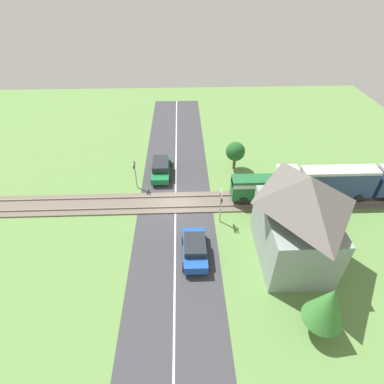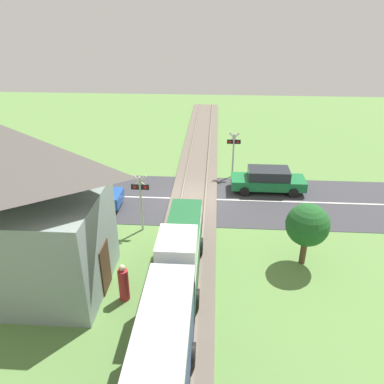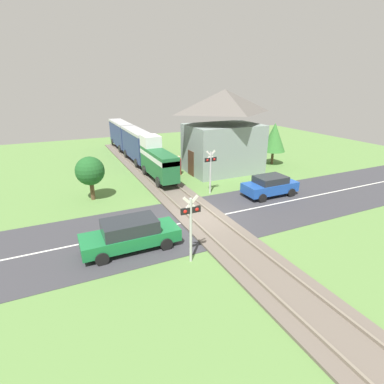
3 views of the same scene
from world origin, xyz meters
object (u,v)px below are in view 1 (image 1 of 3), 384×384
(car_near_crossing, at_px, (161,167))
(crossing_signal_west_approach, at_px, (135,170))
(station_building, at_px, (298,221))
(pedestrian_by_station, at_px, (283,211))
(train, at_px, (344,182))
(car_far_side, at_px, (195,249))
(crossing_signal_east_approach, at_px, (221,202))

(car_near_crossing, distance_m, crossing_signal_west_approach, 3.29)
(station_building, height_order, pedestrian_by_station, station_building)
(train, relative_size, station_building, 2.73)
(station_building, bearing_deg, crossing_signal_west_approach, -126.01)
(car_near_crossing, bearing_deg, crossing_signal_west_approach, -45.59)
(car_near_crossing, bearing_deg, car_far_side, 15.28)
(pedestrian_by_station, bearing_deg, crossing_signal_west_approach, -110.51)
(crossing_signal_west_approach, height_order, crossing_signal_east_approach, same)
(train, xyz_separation_m, crossing_signal_east_approach, (2.44, -10.84, 0.12))
(car_near_crossing, distance_m, station_building, 14.65)
(train, distance_m, crossing_signal_east_approach, 11.11)
(car_far_side, bearing_deg, station_building, 88.52)
(car_near_crossing, height_order, station_building, station_building)
(crossing_signal_west_approach, bearing_deg, pedestrian_by_station, 69.49)
(train, xyz_separation_m, pedestrian_by_station, (2.20, -5.68, -1.13))
(crossing_signal_east_approach, height_order, pedestrian_by_station, crossing_signal_east_approach)
(crossing_signal_west_approach, xyz_separation_m, pedestrian_by_station, (4.64, 12.40, -1.25))
(car_near_crossing, bearing_deg, crossing_signal_east_approach, 35.82)
(train, bearing_deg, crossing_signal_east_approach, -77.33)
(car_near_crossing, xyz_separation_m, station_building, (10.72, 9.63, 2.64))
(crossing_signal_west_approach, relative_size, pedestrian_by_station, 1.90)
(car_far_side, distance_m, pedestrian_by_station, 8.25)
(train, distance_m, pedestrian_by_station, 6.19)
(car_near_crossing, distance_m, crossing_signal_east_approach, 8.73)
(station_building, distance_m, pedestrian_by_station, 4.80)
(crossing_signal_west_approach, bearing_deg, station_building, 53.99)
(car_near_crossing, bearing_deg, station_building, 41.94)
(train, relative_size, crossing_signal_east_approach, 6.05)
(car_far_side, distance_m, station_building, 7.26)
(crossing_signal_east_approach, relative_size, pedestrian_by_station, 1.90)
(crossing_signal_east_approach, distance_m, pedestrian_by_station, 5.32)
(car_near_crossing, distance_m, pedestrian_by_station, 12.26)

